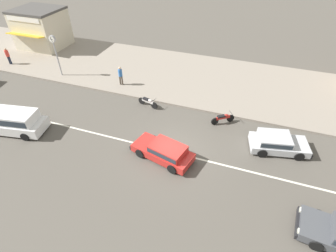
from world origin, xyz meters
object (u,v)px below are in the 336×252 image
Objects in this scene: street_clock at (54,46)px; pedestrian_near_clock at (120,74)px; hatchback_silver_4 at (277,142)px; motorcycle_1 at (148,102)px; pedestrian_mid_kerb at (8,55)px; shopfront_mid_block at (41,28)px; minivan_white_3 at (12,121)px; motorcycle_2 at (223,118)px; hatchback_red_0 at (164,151)px.

street_clock is 2.22× the size of pedestrian_near_clock.
motorcycle_1 is at bearing 169.43° from hatchback_silver_4.
pedestrian_mid_kerb is 5.24m from shopfront_mid_block.
minivan_white_3 is 3.26× the size of motorcycle_2.
shopfront_mid_block reaches higher than street_clock.
pedestrian_mid_kerb reaches higher than hatchback_red_0.
street_clock is 0.74× the size of shopfront_mid_block.
minivan_white_3 is at bearing -117.08° from pedestrian_near_clock.
hatchback_red_0 is 14.68m from street_clock.
pedestrian_near_clock is (-9.43, 2.34, 0.71)m from motorcycle_2.
pedestrian_near_clock is (-13.14, 3.98, 0.54)m from hatchback_silver_4.
motorcycle_1 is (7.59, 5.87, -0.42)m from minivan_white_3.
hatchback_red_0 is at bearing -57.18° from motorcycle_1.
street_clock is at bearing 172.38° from motorcycle_2.
hatchback_red_0 reaches higher than motorcycle_2.
hatchback_red_0 is 1.07× the size of hatchback_silver_4.
shopfront_mid_block reaches higher than minivan_white_3.
shopfront_mid_block is at bearing 88.08° from pedestrian_mid_kerb.
hatchback_red_0 is 5.87m from motorcycle_1.
hatchback_silver_4 is (17.25, 4.07, -0.26)m from minivan_white_3.
street_clock is at bearing -2.20° from pedestrian_mid_kerb.
pedestrian_near_clock is at bearing 163.15° from hatchback_silver_4.
motorcycle_2 is 0.30× the size of shopfront_mid_block.
hatchback_silver_4 is at bearing -8.80° from pedestrian_mid_kerb.
motorcycle_2 is at bearing 59.81° from hatchback_red_0.
hatchback_silver_4 is 2.39× the size of pedestrian_mid_kerb.
minivan_white_3 is at bearing -175.02° from hatchback_red_0.
motorcycle_2 is 0.90× the size of pedestrian_near_clock.
pedestrian_near_clock is (6.12, 0.26, -1.78)m from street_clock.
motorcycle_2 is at bearing -18.91° from shopfront_mid_block.
street_clock is (-12.78, 6.85, 2.33)m from hatchback_red_0.
motorcycle_1 is 1.17× the size of motorcycle_2.
hatchback_red_0 is at bearing -32.78° from shopfront_mid_block.
shopfront_mid_block reaches higher than hatchback_red_0.
pedestrian_near_clock reaches higher than motorcycle_2.
motorcycle_2 is at bearing -1.55° from motorcycle_1.
motorcycle_2 is 22.06m from pedestrian_mid_kerb.
street_clock is (-9.60, 1.92, 2.49)m from motorcycle_1.
shopfront_mid_block is (-25.46, 9.09, 1.60)m from hatchback_silver_4.
street_clock is 6.38m from pedestrian_near_clock.
pedestrian_near_clock is 1.02× the size of pedestrian_mid_kerb.
minivan_white_3 is at bearing -58.05° from shopfront_mid_block.
motorcycle_1 is 1.05× the size of pedestrian_near_clock.
hatchback_red_0 is 20.43m from pedestrian_mid_kerb.
minivan_white_3 is 0.98× the size of shopfront_mid_block.
hatchback_red_0 is 10.81m from minivan_white_3.
shopfront_mid_block reaches higher than motorcycle_1.
pedestrian_near_clock reaches higher than minivan_white_3.
minivan_white_3 is at bearing -157.14° from motorcycle_2.
motorcycle_2 is at bearing 22.86° from minivan_white_3.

